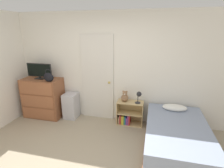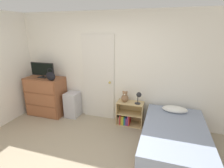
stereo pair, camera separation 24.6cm
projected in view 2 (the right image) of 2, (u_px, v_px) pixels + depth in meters
name	position (u px, v px, depth m)	size (l,w,h in m)	color
wall_back	(108.00, 68.00, 4.12)	(10.00, 0.06, 2.55)	white
door_closed	(98.00, 78.00, 4.21)	(0.79, 0.09, 2.06)	silver
dresser	(46.00, 96.00, 4.53)	(0.94, 0.52, 0.99)	brown
tv	(42.00, 70.00, 4.34)	(0.65, 0.16, 0.38)	black
handbag	(51.00, 76.00, 4.11)	(0.25, 0.10, 0.30)	black
storage_bin	(73.00, 105.00, 4.45)	(0.32, 0.36, 0.63)	silver
bookshelf	(128.00, 115.00, 4.09)	(0.60, 0.30, 0.56)	tan
teddy_bear	(125.00, 97.00, 3.98)	(0.17, 0.17, 0.26)	#8C6647
desk_lamp	(139.00, 96.00, 3.83)	(0.14, 0.14, 0.28)	#262628
bed	(174.00, 140.00, 3.09)	(1.11, 1.86, 0.63)	brown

